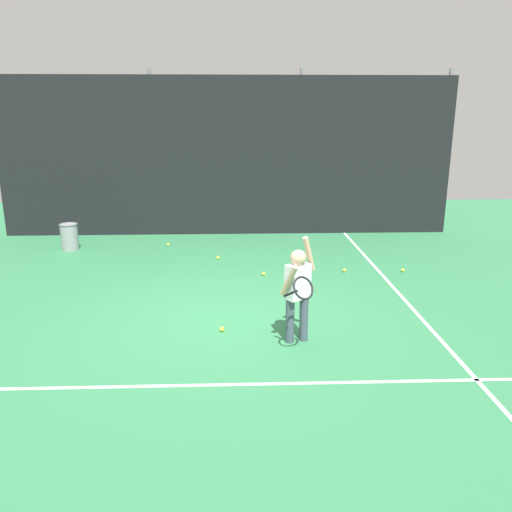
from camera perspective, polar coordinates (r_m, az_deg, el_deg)
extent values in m
plane|color=#2D7247|center=(7.34, -3.72, -6.84)|extent=(20.00, 20.00, 0.00)
cube|color=white|center=(5.65, -4.21, -14.17)|extent=(9.00, 0.05, 0.00)
cube|color=white|center=(8.67, 15.46, -3.79)|extent=(0.05, 9.00, 0.00)
cube|color=black|center=(12.07, -3.24, 10.96)|extent=(10.52, 0.08, 3.64)
cylinder|color=slate|center=(13.24, -26.32, 10.14)|extent=(0.09, 0.09, 3.79)
cylinder|color=slate|center=(12.27, -11.37, 11.11)|extent=(0.09, 0.09, 3.79)
cylinder|color=slate|center=(12.21, 4.94, 11.33)|extent=(0.09, 0.09, 3.79)
cylinder|color=slate|center=(13.07, 20.20, 10.73)|extent=(0.09, 0.09, 3.79)
cylinder|color=#3F4C59|center=(6.48, 3.81, -7.23)|extent=(0.11, 0.11, 0.58)
cylinder|color=#3F4C59|center=(6.55, 5.36, -7.01)|extent=(0.11, 0.11, 0.58)
cube|color=white|center=(6.34, 4.69, -2.86)|extent=(0.34, 0.31, 0.44)
sphere|color=tan|center=(6.24, 4.75, -0.21)|extent=(0.20, 0.20, 0.20)
cylinder|color=tan|center=(6.38, 5.94, 0.26)|extent=(0.21, 0.17, 0.46)
cylinder|color=tan|center=(6.15, 3.72, -2.75)|extent=(0.22, 0.28, 0.43)
cylinder|color=black|center=(6.05, 3.89, -4.21)|extent=(0.16, 0.21, 0.15)
torus|color=black|center=(5.86, 5.31, -3.59)|extent=(0.33, 0.30, 0.26)
cylinder|color=gray|center=(11.51, -20.14, 2.00)|extent=(0.36, 0.36, 0.55)
torus|color=#595B60|center=(11.45, -20.27, 3.34)|extent=(0.38, 0.38, 0.02)
sphere|color=#CCE033|center=(10.17, -4.27, -0.19)|extent=(0.07, 0.07, 0.07)
sphere|color=#CCE033|center=(9.47, 9.87, -1.59)|extent=(0.07, 0.07, 0.07)
sphere|color=#CCE033|center=(6.87, -3.82, -8.17)|extent=(0.07, 0.07, 0.07)
sphere|color=#CCE033|center=(11.33, -9.79, 1.27)|extent=(0.07, 0.07, 0.07)
sphere|color=#CCE033|center=(9.72, 16.11, -1.54)|extent=(0.07, 0.07, 0.07)
sphere|color=#CCE033|center=(9.14, 0.87, -1.99)|extent=(0.07, 0.07, 0.07)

